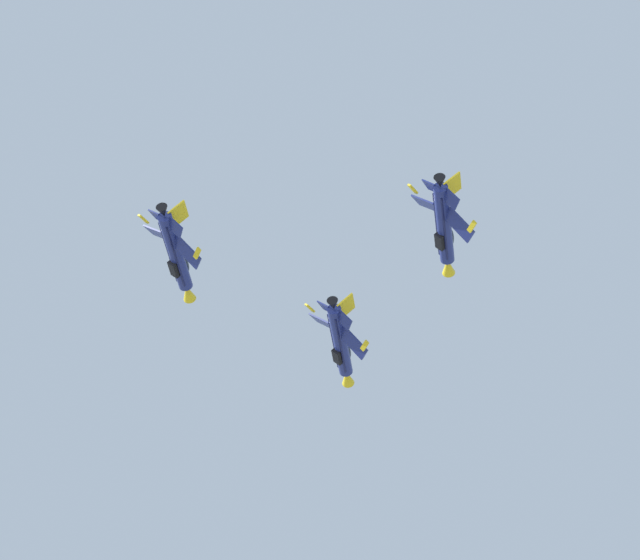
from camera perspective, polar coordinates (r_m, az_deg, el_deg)
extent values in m
cylinder|color=navy|center=(166.83, 0.85, -2.56)|extent=(4.10, 12.10, 1.70)
cube|color=#141947|center=(166.65, 0.73, -2.65)|extent=(3.32, 10.13, 1.31)
cone|color=yellow|center=(172.35, 1.14, -4.07)|extent=(2.02, 2.67, 1.56)
cone|color=black|center=(161.74, 0.55, -1.04)|extent=(1.66, 1.84, 1.36)
ellipsoid|color=#192333|center=(169.10, 1.11, -2.99)|extent=(2.17, 3.45, 1.56)
cube|color=black|center=(168.18, 0.74, -3.19)|extent=(1.79, 2.43, 1.37)
cube|color=navy|center=(166.87, 0.12, -1.76)|extent=(3.59, 3.43, 3.13)
cube|color=yellow|center=(167.17, -0.43, -1.17)|extent=(1.45, 1.59, 0.57)
cube|color=navy|center=(164.15, 1.39, -2.64)|extent=(3.50, 2.69, 3.13)
cube|color=yellow|center=(162.22, 1.87, -2.75)|extent=(0.99, 1.69, 0.57)
cube|color=navy|center=(163.79, 0.25, -1.16)|extent=(2.32, 2.33, 1.68)
cube|color=navy|center=(162.17, 1.00, -1.67)|extent=(1.93, 1.97, 1.68)
cube|color=yellow|center=(163.93, 1.08, -1.11)|extent=(2.48, 2.95, 1.97)
cylinder|color=navy|center=(161.89, -6.04, 1.17)|extent=(4.10, 12.10, 1.70)
cube|color=#141947|center=(161.72, -6.16, 1.07)|extent=(3.34, 10.14, 1.28)
cone|color=yellow|center=(166.97, -5.52, -0.51)|extent=(2.02, 2.67, 1.56)
cone|color=black|center=(157.24, -6.55, 2.85)|extent=(1.66, 1.84, 1.36)
ellipsoid|color=#192333|center=(163.98, -5.68, 0.67)|extent=(2.17, 3.45, 1.55)
cube|color=black|center=(163.12, -6.08, 0.48)|extent=(1.79, 2.43, 1.37)
cube|color=navy|center=(162.30, -6.80, 1.96)|extent=(3.67, 3.50, 3.02)
cube|color=yellow|center=(162.87, -7.37, 2.54)|extent=(1.46, 1.59, 0.56)
cube|color=navy|center=(159.06, -5.57, 1.17)|extent=(3.60, 2.72, 3.02)
cube|color=yellow|center=(157.00, -5.14, 1.12)|extent=(1.00, 1.69, 0.56)
cube|color=navy|center=(159.33, -6.79, 2.65)|extent=(2.37, 2.36, 1.62)
cube|color=navy|center=(157.41, -6.06, 2.20)|extent=(1.99, 1.98, 1.62)
cube|color=yellow|center=(159.25, -5.93, 2.73)|extent=(2.41, 2.94, 2.03)
cylinder|color=navy|center=(158.87, 5.19, 2.33)|extent=(4.10, 12.10, 1.70)
cube|color=#141947|center=(158.66, 5.07, 2.23)|extent=(3.29, 10.13, 1.34)
cone|color=yellow|center=(164.05, 5.35, 0.58)|extent=(2.02, 2.67, 1.56)
cone|color=black|center=(154.13, 5.02, 4.08)|extent=(1.66, 1.84, 1.36)
ellipsoid|color=#192333|center=(161.06, 5.41, 1.79)|extent=(2.17, 3.45, 1.55)
cube|color=black|center=(160.05, 5.04, 1.63)|extent=(1.78, 2.43, 1.38)
cube|color=navy|center=(159.00, 4.45, 3.18)|extent=(3.50, 3.36, 3.24)
cube|color=yellow|center=(159.37, 3.88, 3.81)|extent=(1.45, 1.58, 0.58)
cube|color=navy|center=(156.26, 5.81, 2.30)|extent=(3.39, 2.66, 3.24)
cube|color=yellow|center=(154.39, 6.34, 2.23)|extent=(0.98, 1.69, 0.58)
cube|color=navy|center=(156.10, 4.66, 3.89)|extent=(2.27, 2.30, 1.74)
cube|color=navy|center=(154.47, 5.46, 3.38)|extent=(1.88, 1.96, 1.74)
cube|color=yellow|center=(156.36, 5.53, 3.92)|extent=(2.54, 2.96, 1.90)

